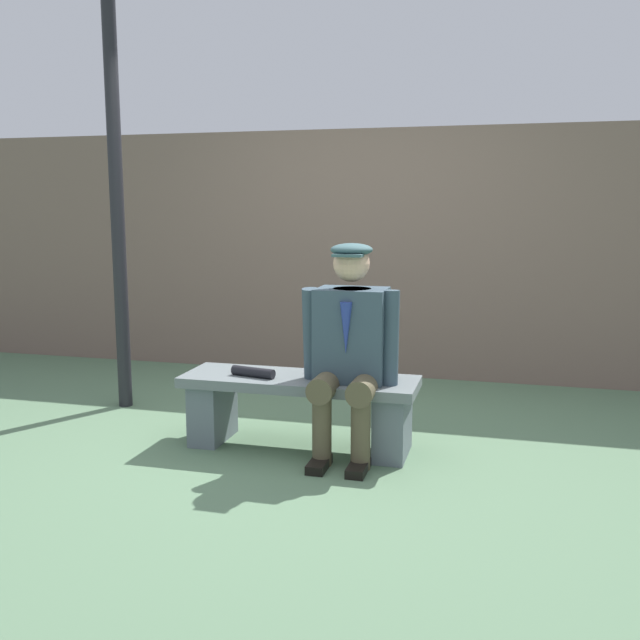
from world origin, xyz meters
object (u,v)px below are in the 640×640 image
object	(u,v)px
lamp_post	(113,110)
bench	(300,402)
rolled_magazine	(253,372)
seated_man	(350,343)

from	to	relation	value
lamp_post	bench	bearing A→B (deg)	159.82
rolled_magazine	lamp_post	distance (m)	2.14
bench	rolled_magazine	bearing A→B (deg)	15.38
bench	lamp_post	distance (m)	2.42
bench	rolled_magazine	size ratio (longest dim) A/B	5.06
bench	seated_man	distance (m)	0.51
bench	lamp_post	bearing A→B (deg)	-20.18
seated_man	lamp_post	world-z (taller)	lamp_post
bench	seated_man	xyz separation A→B (m)	(-0.32, 0.06, 0.39)
rolled_magazine	lamp_post	xyz separation A→B (m)	(1.23, -0.62, 1.64)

